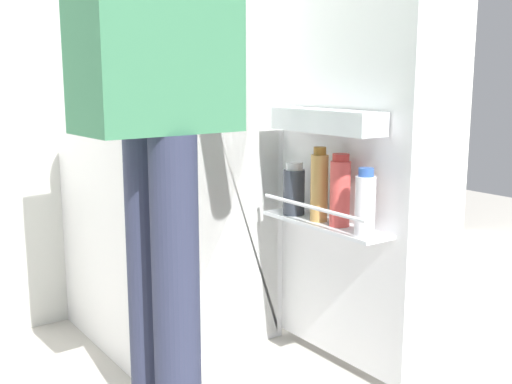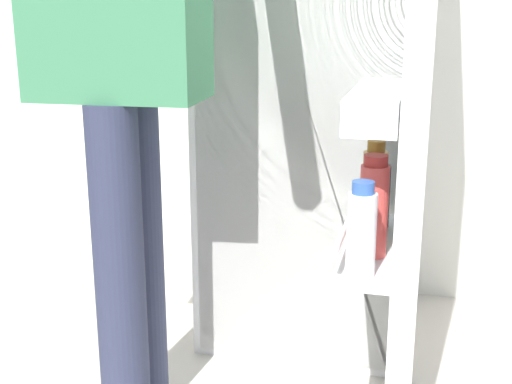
{
  "view_description": "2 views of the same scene",
  "coord_description": "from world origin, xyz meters",
  "views": [
    {
      "loc": [
        -1.04,
        -1.47,
        0.95
      ],
      "look_at": [
        0.01,
        0.0,
        0.61
      ],
      "focal_mm": 43.83,
      "sensor_mm": 36.0,
      "label": 1
    },
    {
      "loc": [
        0.34,
        -1.52,
        1.03
      ],
      "look_at": [
        -0.04,
        0.01,
        0.59
      ],
      "focal_mm": 48.14,
      "sensor_mm": 36.0,
      "label": 2
    }
  ],
  "objects": [
    {
      "name": "refrigerator",
      "position": [
        0.02,
        0.51,
        0.87
      ],
      "size": [
        0.64,
        1.19,
        1.74
      ],
      "color": "white",
      "rests_on": "ground_plane"
    },
    {
      "name": "person",
      "position": [
        -0.33,
        -0.07,
        0.97
      ],
      "size": [
        0.53,
        0.68,
        1.63
      ],
      "color": "#2D334C",
      "rests_on": "ground_plane"
    }
  ]
}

